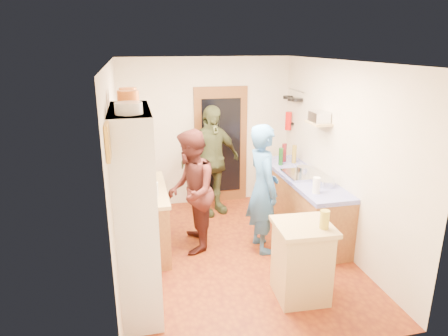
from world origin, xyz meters
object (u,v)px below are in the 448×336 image
object	(u,v)px
person_left	(193,191)
person_back	(212,161)
island_base	(301,263)
hutch_body	(136,212)
right_counter_base	(301,204)
person_hob	(266,189)

from	to	relation	value
person_left	person_back	world-z (taller)	person_back
person_left	person_back	distance (m)	1.25
island_base	person_back	bearing A→B (deg)	101.11
hutch_body	right_counter_base	xyz separation A→B (m)	(2.50, 1.30, -0.68)
hutch_body	person_back	size ratio (longest dim) A/B	1.18
island_base	person_back	world-z (taller)	person_back
island_base	person_hob	bearing A→B (deg)	91.95
person_hob	island_base	bearing A→B (deg)	179.06
person_hob	person_left	world-z (taller)	person_hob
right_counter_base	person_back	xyz separation A→B (m)	(-1.22, 0.96, 0.51)
hutch_body	island_base	world-z (taller)	hutch_body
hutch_body	person_hob	xyz separation A→B (m)	(1.75, 0.83, -0.20)
person_back	hutch_body	bearing A→B (deg)	-139.40
person_hob	right_counter_base	bearing A→B (deg)	-61.01
right_counter_base	island_base	xyz separation A→B (m)	(-0.71, -1.63, 0.01)
person_hob	person_back	world-z (taller)	person_back
island_base	person_left	size ratio (longest dim) A/B	0.50
hutch_body	person_left	distance (m)	1.38
right_counter_base	person_hob	world-z (taller)	person_hob
right_counter_base	person_back	size ratio (longest dim) A/B	1.18
right_counter_base	person_left	bearing A→B (deg)	-173.82
person_left	hutch_body	bearing A→B (deg)	-26.00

